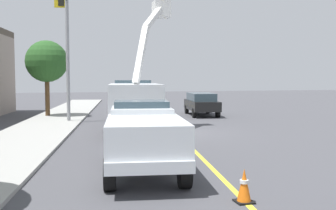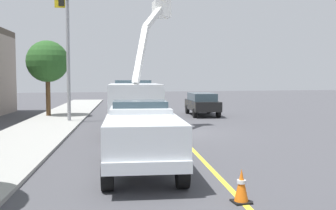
{
  "view_description": "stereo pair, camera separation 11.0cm",
  "coord_description": "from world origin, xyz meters",
  "px_view_note": "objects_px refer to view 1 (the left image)",
  "views": [
    {
      "loc": [
        -18.69,
        5.7,
        2.81
      ],
      "look_at": [
        0.93,
        0.24,
        1.4
      ],
      "focal_mm": 41.52,
      "sensor_mm": 36.0,
      "label": 1
    },
    {
      "loc": [
        -18.72,
        5.59,
        2.81
      ],
      "look_at": [
        0.93,
        0.24,
        1.4
      ],
      "focal_mm": 41.52,
      "sensor_mm": 36.0,
      "label": 2
    }
  ],
  "objects_px": {
    "utility_bucket_truck": "(135,100)",
    "service_pickup_truck": "(144,135)",
    "traffic_cone_leading": "(244,186)",
    "passing_minivan": "(201,103)",
    "traffic_cone_mid_front": "(166,116)",
    "traffic_signal_mast": "(63,24)"
  },
  "relations": [
    {
      "from": "service_pickup_truck",
      "to": "traffic_cone_mid_front",
      "type": "height_order",
      "value": "service_pickup_truck"
    },
    {
      "from": "traffic_cone_leading",
      "to": "traffic_cone_mid_front",
      "type": "distance_m",
      "value": 16.13
    },
    {
      "from": "passing_minivan",
      "to": "traffic_cone_mid_front",
      "type": "distance_m",
      "value": 5.29
    },
    {
      "from": "service_pickup_truck",
      "to": "traffic_signal_mast",
      "type": "height_order",
      "value": "traffic_signal_mast"
    },
    {
      "from": "passing_minivan",
      "to": "traffic_cone_mid_front",
      "type": "xyz_separation_m",
      "value": [
        -3.68,
        3.75,
        -0.6
      ]
    },
    {
      "from": "traffic_cone_leading",
      "to": "traffic_signal_mast",
      "type": "bearing_deg",
      "value": 13.63
    },
    {
      "from": "passing_minivan",
      "to": "traffic_cone_mid_front",
      "type": "relative_size",
      "value": 6.65
    },
    {
      "from": "utility_bucket_truck",
      "to": "service_pickup_truck",
      "type": "relative_size",
      "value": 1.45
    },
    {
      "from": "service_pickup_truck",
      "to": "traffic_signal_mast",
      "type": "distance_m",
      "value": 13.22
    },
    {
      "from": "traffic_cone_leading",
      "to": "service_pickup_truck",
      "type": "bearing_deg",
      "value": 25.21
    },
    {
      "from": "utility_bucket_truck",
      "to": "passing_minivan",
      "type": "xyz_separation_m",
      "value": [
        7.05,
        -6.42,
        -0.65
      ]
    },
    {
      "from": "traffic_cone_mid_front",
      "to": "traffic_signal_mast",
      "type": "distance_m",
      "value": 8.39
    },
    {
      "from": "traffic_cone_leading",
      "to": "traffic_cone_mid_front",
      "type": "xyz_separation_m",
      "value": [
        15.93,
        -2.53,
        -0.01
      ]
    },
    {
      "from": "service_pickup_truck",
      "to": "traffic_signal_mast",
      "type": "relative_size",
      "value": 0.67
    },
    {
      "from": "traffic_cone_mid_front",
      "to": "traffic_signal_mast",
      "type": "height_order",
      "value": "traffic_signal_mast"
    },
    {
      "from": "utility_bucket_truck",
      "to": "traffic_cone_leading",
      "type": "height_order",
      "value": "utility_bucket_truck"
    },
    {
      "from": "service_pickup_truck",
      "to": "traffic_cone_mid_front",
      "type": "relative_size",
      "value": 7.74
    },
    {
      "from": "utility_bucket_truck",
      "to": "traffic_cone_mid_front",
      "type": "xyz_separation_m",
      "value": [
        3.37,
        -2.67,
        -1.25
      ]
    },
    {
      "from": "service_pickup_truck",
      "to": "traffic_signal_mast",
      "type": "bearing_deg",
      "value": 10.13
    },
    {
      "from": "service_pickup_truck",
      "to": "traffic_cone_leading",
      "type": "distance_m",
      "value": 3.82
    },
    {
      "from": "utility_bucket_truck",
      "to": "passing_minivan",
      "type": "distance_m",
      "value": 9.56
    },
    {
      "from": "traffic_cone_leading",
      "to": "passing_minivan",
      "type": "bearing_deg",
      "value": -17.76
    }
  ]
}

